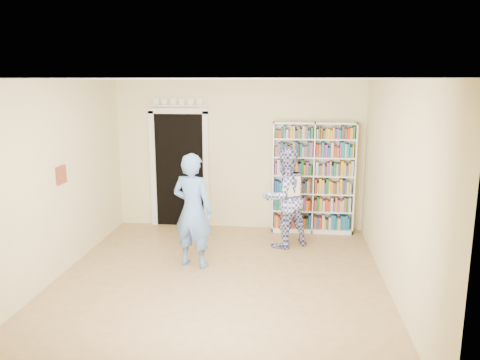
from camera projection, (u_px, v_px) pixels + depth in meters
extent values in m
plane|color=#957048|center=(219.00, 282.00, 6.36)|extent=(5.00, 5.00, 0.00)
plane|color=white|center=(217.00, 79.00, 5.80)|extent=(5.00, 5.00, 0.00)
plane|color=beige|center=(239.00, 155.00, 8.51)|extent=(4.50, 0.00, 4.50)
plane|color=beige|center=(53.00, 181.00, 6.31)|extent=(0.00, 5.00, 5.00)
plane|color=beige|center=(395.00, 189.00, 5.84)|extent=(0.00, 5.00, 5.00)
cube|color=white|center=(313.00, 178.00, 8.29)|extent=(1.44, 0.27, 1.98)
cube|color=white|center=(313.00, 178.00, 8.29)|extent=(0.02, 0.27, 1.98)
cube|color=black|center=(180.00, 171.00, 8.67)|extent=(0.90, 0.03, 2.10)
cube|color=white|center=(153.00, 170.00, 8.71)|extent=(0.10, 0.06, 2.20)
cube|color=white|center=(206.00, 171.00, 8.61)|extent=(0.10, 0.06, 2.20)
cube|color=white|center=(178.00, 111.00, 8.43)|extent=(1.10, 0.06, 0.10)
cube|color=white|center=(178.00, 105.00, 8.40)|extent=(1.10, 0.08, 0.02)
cube|color=brown|center=(61.00, 175.00, 6.50)|extent=(0.03, 0.25, 0.25)
imported|color=#547ABA|center=(193.00, 211.00, 6.76)|extent=(0.70, 0.56, 1.69)
imported|color=navy|center=(285.00, 197.00, 7.60)|extent=(1.01, 0.96, 1.65)
cube|color=white|center=(294.00, 186.00, 7.34)|extent=(0.20, 0.11, 0.31)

